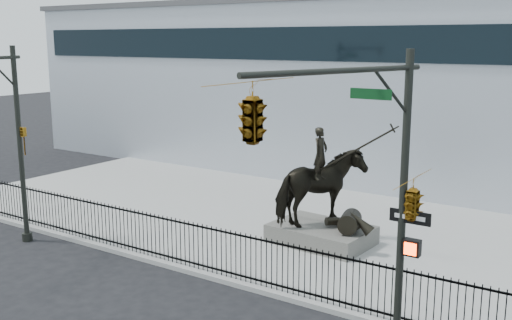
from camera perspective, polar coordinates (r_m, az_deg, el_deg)
The scene contains 8 objects.
ground at distance 18.38m, azimuth -8.39°, elevation -11.76°, with size 120.00×120.00×0.00m, color black.
plaza at distance 23.66m, azimuth 3.10°, elevation -6.13°, with size 30.00×12.00×0.15m, color #9D9C9A.
building at distance 34.50m, azimuth 14.37°, elevation 6.56°, with size 44.00×14.00×9.00m, color silver.
picket_fence at distance 18.93m, azimuth -5.91°, elevation -8.07°, with size 22.10×0.10×1.50m.
statue_plinth at distance 21.35m, azimuth 6.24°, elevation -7.03°, with size 3.36×2.31×0.63m, color #53504B.
equestrian_statue at distance 20.86m, azimuth 6.49°, elevation -2.80°, with size 4.31×2.80×3.65m.
traffic_signal_left at distance 21.95m, azimuth -23.03°, elevation 2.20°, with size 1.52×4.84×7.00m.
traffic_signal_right at distance 11.80m, azimuth 7.95°, elevation -0.13°, with size 2.17×6.86×7.00m.
Camera 1 is at (11.48, -12.42, 7.18)m, focal length 42.00 mm.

